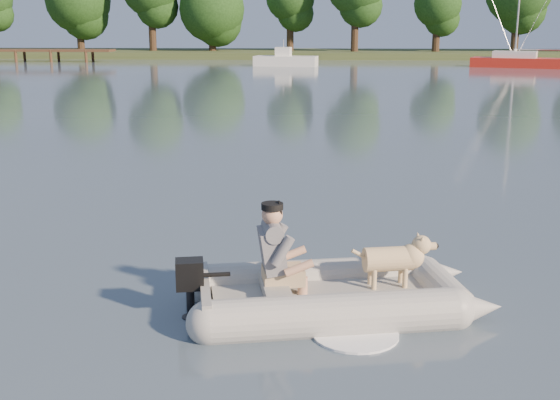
# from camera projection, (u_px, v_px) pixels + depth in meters

# --- Properties ---
(water) EXTENTS (160.00, 160.00, 0.00)m
(water) POSITION_uv_depth(u_px,v_px,m) (266.00, 314.00, 8.04)
(water) COLOR slate
(water) RESTS_ON ground
(shore_bank) EXTENTS (160.00, 12.00, 0.70)m
(shore_bank) POSITION_uv_depth(u_px,v_px,m) (315.00, 54.00, 67.97)
(shore_bank) COLOR #47512D
(shore_bank) RESTS_ON water
(dock) EXTENTS (18.00, 2.00, 1.04)m
(dock) POSITION_uv_depth(u_px,v_px,m) (9.00, 55.00, 59.68)
(dock) COLOR #4C331E
(dock) RESTS_ON water
(treeline) EXTENTS (84.66, 7.35, 9.27)m
(treeline) POSITION_uv_depth(u_px,v_px,m) (377.00, 0.00, 65.51)
(treeline) COLOR #332316
(treeline) RESTS_ON shore_bank
(dinghy) EXTENTS (5.25, 4.18, 1.38)m
(dinghy) POSITION_uv_depth(u_px,v_px,m) (335.00, 261.00, 8.03)
(dinghy) COLOR #9F9F9A
(dinghy) RESTS_ON water
(man) EXTENTS (0.83, 0.75, 1.07)m
(man) POSITION_uv_depth(u_px,v_px,m) (274.00, 247.00, 7.94)
(man) COLOR slate
(man) RESTS_ON dinghy
(dog) EXTENTS (0.98, 0.50, 0.62)m
(dog) POSITION_uv_depth(u_px,v_px,m) (388.00, 263.00, 8.18)
(dog) COLOR #D4B37A
(dog) RESTS_ON dinghy
(outboard_motor) EXTENTS (0.46, 0.36, 0.79)m
(outboard_motor) POSITION_uv_depth(u_px,v_px,m) (190.00, 291.00, 7.88)
(outboard_motor) COLOR black
(outboard_motor) RESTS_ON dinghy
(motorboat) EXTENTS (5.17, 2.60, 2.09)m
(motorboat) POSITION_uv_depth(u_px,v_px,m) (286.00, 53.00, 53.42)
(motorboat) COLOR white
(motorboat) RESTS_ON water
(sailboat) EXTENTS (7.32, 4.45, 9.67)m
(sailboat) POSITION_uv_depth(u_px,v_px,m) (519.00, 62.00, 51.97)
(sailboat) COLOR red
(sailboat) RESTS_ON water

